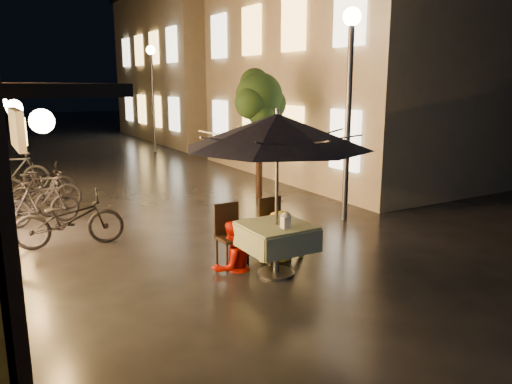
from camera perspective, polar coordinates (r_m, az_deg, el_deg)
ground at (r=7.40m, az=1.98°, el=-9.96°), size 90.00×90.00×0.00m
east_building_near at (r=16.59m, az=12.49°, el=14.22°), size 7.30×9.30×6.80m
east_building_far at (r=26.28m, az=-5.13°, el=14.26°), size 7.30×10.30×7.30m
street_tree at (r=11.96m, az=0.40°, el=10.55°), size 1.43×1.20×3.15m
streetlamp_near at (r=10.24m, az=10.66°, el=12.79°), size 0.36×0.36×4.23m
streetlamp_far at (r=20.88m, az=-11.79°, el=12.49°), size 0.36×0.36×4.23m
cafe_table at (r=7.40m, az=2.34°, el=-5.13°), size 0.99×0.99×0.78m
patio_umbrella at (r=7.08m, az=2.45°, el=6.99°), size 2.71×2.71×2.46m
cafe_chair_left at (r=7.84m, az=-3.04°, el=-4.50°), size 0.42×0.42×0.97m
cafe_chair_right at (r=8.21m, az=1.94°, el=-3.69°), size 0.42×0.42×0.97m
table_lantern at (r=7.11m, az=3.38°, el=-3.09°), size 0.16×0.16×0.25m
person_orange at (r=7.58m, az=-2.77°, el=-3.46°), size 0.81×0.68×1.49m
person_yellow at (r=8.02m, az=2.90°, el=-2.34°), size 1.09×0.74×1.55m
bicycle_0 at (r=9.28m, az=-20.59°, el=-2.97°), size 1.92×0.95×0.96m
bicycle_1 at (r=10.87m, az=-23.40°, el=-1.18°), size 1.52×0.52×0.90m
bicycle_2 at (r=11.49m, az=-25.31°, el=-0.80°), size 1.65×0.69×0.85m
bicycle_3 at (r=12.02m, az=-22.95°, el=0.12°), size 1.57×0.67×0.91m
bicycle_4 at (r=13.21m, az=-23.76°, el=1.06°), size 1.80×0.94×0.90m
bicycle_5 at (r=14.50m, az=-25.96°, el=2.11°), size 1.83×0.91×1.06m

